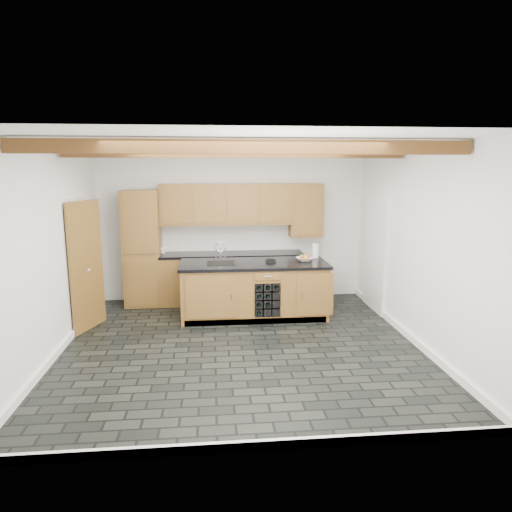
# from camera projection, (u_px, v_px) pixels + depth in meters

# --- Properties ---
(ground) EXTENTS (5.00, 5.00, 0.00)m
(ground) POSITION_uv_depth(u_px,v_px,m) (241.00, 345.00, 6.49)
(ground) COLOR black
(ground) RESTS_ON ground
(room_shell) EXTENTS (5.01, 5.00, 5.00)m
(room_shell) POSITION_uv_depth(u_px,v_px,m) (232.00, 234.00, 6.71)
(room_shell) COLOR white
(room_shell) RESTS_ON ground
(back_cabinetry) EXTENTS (3.65, 0.62, 2.20)m
(back_cabinetry) POSITION_uv_depth(u_px,v_px,m) (213.00, 250.00, 8.46)
(back_cabinetry) COLOR olive
(back_cabinetry) RESTS_ON ground
(island) EXTENTS (2.48, 0.96, 0.93)m
(island) POSITION_uv_depth(u_px,v_px,m) (254.00, 290.00, 7.69)
(island) COLOR olive
(island) RESTS_ON ground
(faucet) EXTENTS (0.45, 0.40, 0.34)m
(faucet) POSITION_uv_depth(u_px,v_px,m) (221.00, 261.00, 7.59)
(faucet) COLOR black
(faucet) RESTS_ON island
(kitchen_scale) EXTENTS (0.18, 0.12, 0.05)m
(kitchen_scale) POSITION_uv_depth(u_px,v_px,m) (271.00, 261.00, 7.65)
(kitchen_scale) COLOR black
(kitchen_scale) RESTS_ON island
(fruit_bowl) EXTENTS (0.30, 0.30, 0.07)m
(fruit_bowl) POSITION_uv_depth(u_px,v_px,m) (304.00, 259.00, 7.72)
(fruit_bowl) COLOR beige
(fruit_bowl) RESTS_ON island
(fruit_cluster) EXTENTS (0.16, 0.17, 0.07)m
(fruit_cluster) POSITION_uv_depth(u_px,v_px,m) (304.00, 257.00, 7.71)
(fruit_cluster) COLOR red
(fruit_cluster) RESTS_ON fruit_bowl
(paper_towel) EXTENTS (0.11, 0.11, 0.24)m
(paper_towel) POSITION_uv_depth(u_px,v_px,m) (315.00, 251.00, 8.02)
(paper_towel) COLOR white
(paper_towel) RESTS_ON island
(mug) EXTENTS (0.13, 0.13, 0.10)m
(mug) POSITION_uv_depth(u_px,v_px,m) (163.00, 251.00, 8.43)
(mug) COLOR white
(mug) RESTS_ON back_cabinetry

